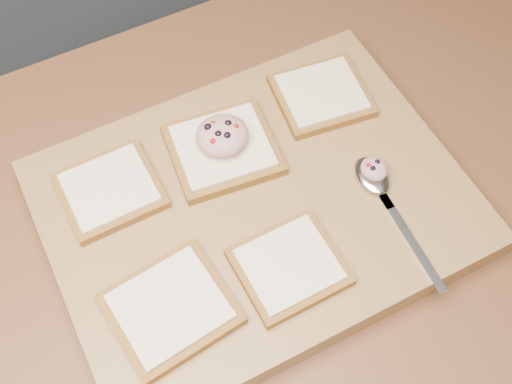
% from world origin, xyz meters
% --- Properties ---
extents(island_counter, '(2.00, 0.80, 0.90)m').
position_xyz_m(island_counter, '(0.00, 0.00, 0.45)').
color(island_counter, slate).
rests_on(island_counter, ground).
extents(cutting_board, '(0.50, 0.38, 0.04)m').
position_xyz_m(cutting_board, '(0.14, 0.02, 0.92)').
color(cutting_board, '#9F7C44').
rests_on(cutting_board, island_counter).
extents(bread_far_left, '(0.12, 0.11, 0.02)m').
position_xyz_m(bread_far_left, '(-0.02, 0.11, 0.95)').
color(bread_far_left, brown).
rests_on(bread_far_left, cutting_board).
extents(bread_far_center, '(0.14, 0.13, 0.02)m').
position_xyz_m(bread_far_center, '(0.13, 0.10, 0.95)').
color(bread_far_center, brown).
rests_on(bread_far_center, cutting_board).
extents(bread_far_right, '(0.13, 0.12, 0.02)m').
position_xyz_m(bread_far_right, '(0.29, 0.12, 0.95)').
color(bread_far_right, brown).
rests_on(bread_far_right, cutting_board).
extents(bread_near_left, '(0.14, 0.13, 0.02)m').
position_xyz_m(bread_near_left, '(-0.02, -0.06, 0.95)').
color(bread_near_left, brown).
rests_on(bread_near_left, cutting_board).
extents(bread_near_center, '(0.12, 0.11, 0.02)m').
position_xyz_m(bread_near_center, '(0.13, -0.08, 0.95)').
color(bread_near_center, brown).
rests_on(bread_near_center, cutting_board).
extents(tuna_salad_dollop, '(0.07, 0.06, 0.03)m').
position_xyz_m(tuna_salad_dollop, '(0.13, 0.11, 0.97)').
color(tuna_salad_dollop, tan).
rests_on(tuna_salad_dollop, bread_far_center).
extents(spoon, '(0.04, 0.20, 0.01)m').
position_xyz_m(spoon, '(0.28, -0.03, 0.95)').
color(spoon, silver).
rests_on(spoon, cutting_board).
extents(spoon_salad, '(0.03, 0.04, 0.02)m').
position_xyz_m(spoon_salad, '(0.28, -0.02, 0.96)').
color(spoon_salad, tan).
rests_on(spoon_salad, spoon).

